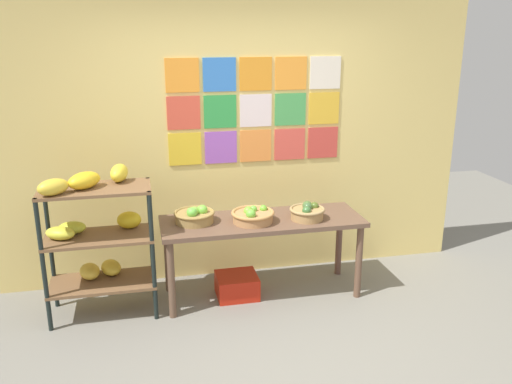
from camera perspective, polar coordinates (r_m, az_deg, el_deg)
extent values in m
plane|color=slate|center=(4.02, 2.98, -18.30)|extent=(9.33, 9.33, 0.00)
cube|color=#E6CA71|center=(5.04, -1.93, 5.34)|extent=(4.44, 0.06, 2.61)
cube|color=orange|center=(4.85, -7.82, 12.14)|extent=(0.30, 0.01, 0.30)
cube|color=blue|center=(4.89, -3.89, 12.29)|extent=(0.30, 0.01, 0.30)
cube|color=orange|center=(4.95, -0.03, 12.39)|extent=(0.30, 0.01, 0.30)
cube|color=orange|center=(5.03, 3.72, 12.43)|extent=(0.30, 0.01, 0.30)
cube|color=white|center=(5.13, 7.34, 12.42)|extent=(0.30, 0.01, 0.30)
cube|color=#DF4E38|center=(4.89, -7.67, 8.29)|extent=(0.30, 0.01, 0.30)
cube|color=green|center=(4.92, -3.81, 8.48)|extent=(0.30, 0.01, 0.30)
cube|color=silver|center=(4.98, -0.03, 8.62)|extent=(0.30, 0.01, 0.30)
cube|color=#46A250|center=(5.06, 3.65, 8.72)|extent=(0.30, 0.01, 0.30)
cube|color=gold|center=(5.17, 7.20, 8.78)|extent=(0.30, 0.01, 0.30)
cube|color=yellow|center=(4.95, -7.52, 4.53)|extent=(0.30, 0.01, 0.30)
cube|color=#9B53BF|center=(4.98, -3.74, 4.73)|extent=(0.30, 0.01, 0.30)
cube|color=orange|center=(5.04, -0.03, 4.91)|extent=(0.30, 0.01, 0.30)
cube|color=#E14F42|center=(5.12, 3.58, 5.07)|extent=(0.30, 0.01, 0.30)
cube|color=#CF4238|center=(5.22, 7.07, 5.21)|extent=(0.30, 0.01, 0.30)
cylinder|color=black|center=(4.51, -21.58, -7.37)|extent=(0.04, 0.04, 1.11)
cylinder|color=black|center=(4.44, -10.85, -6.80)|extent=(0.04, 0.04, 1.11)
cylinder|color=black|center=(4.87, -20.91, -5.46)|extent=(0.04, 0.04, 1.11)
cylinder|color=black|center=(4.81, -11.03, -4.90)|extent=(0.04, 0.04, 1.11)
cube|color=brown|center=(4.75, -15.84, -9.18)|extent=(0.87, 0.44, 0.03)
ellipsoid|color=yellow|center=(4.81, -17.18, -8.02)|extent=(0.21, 0.26, 0.12)
ellipsoid|color=yellow|center=(4.83, -15.08, -7.71)|extent=(0.22, 0.27, 0.12)
cube|color=brown|center=(4.59, -16.25, -4.59)|extent=(0.87, 0.44, 0.02)
ellipsoid|color=yellow|center=(4.58, -20.01, -4.11)|extent=(0.29, 0.24, 0.10)
ellipsoid|color=#D3DB36|center=(4.67, -18.91, -3.61)|extent=(0.23, 0.16, 0.10)
ellipsoid|color=yellow|center=(4.67, -13.28, -2.89)|extent=(0.23, 0.21, 0.14)
cube|color=brown|center=(4.46, -16.68, 0.30)|extent=(0.87, 0.44, 0.02)
ellipsoid|color=gold|center=(4.34, -20.68, 0.49)|extent=(0.28, 0.25, 0.13)
ellipsoid|color=yellow|center=(4.43, -17.71, 1.17)|extent=(0.32, 0.32, 0.13)
ellipsoid|color=yellow|center=(4.57, -14.28, 1.97)|extent=(0.18, 0.29, 0.14)
cube|color=brown|center=(4.72, 0.66, -3.12)|extent=(1.76, 0.61, 0.04)
cylinder|color=brown|center=(4.53, -8.95, -9.17)|extent=(0.06, 0.06, 0.68)
cylinder|color=brown|center=(4.88, 10.82, -7.27)|extent=(0.06, 0.06, 0.68)
cylinder|color=brown|center=(4.97, -9.33, -6.74)|extent=(0.06, 0.06, 0.68)
cylinder|color=brown|center=(5.30, 8.77, -5.19)|extent=(0.06, 0.06, 0.68)
cylinder|color=#AA824E|center=(4.72, 5.42, -2.35)|extent=(0.28, 0.28, 0.09)
torus|color=#A58653|center=(4.70, 5.44, -1.84)|extent=(0.31, 0.31, 0.03)
sphere|color=#4C6A25|center=(4.75, 5.77, -1.57)|extent=(0.07, 0.07, 0.07)
sphere|color=#3B6733|center=(4.65, 5.38, -1.98)|extent=(0.08, 0.08, 0.08)
sphere|color=#4C6022|center=(4.77, 6.20, -1.51)|extent=(0.08, 0.08, 0.08)
sphere|color=#486932|center=(4.75, 5.45, -1.44)|extent=(0.09, 0.09, 0.09)
sphere|color=#406437|center=(4.71, 5.48, -1.58)|extent=(0.08, 0.08, 0.08)
cylinder|color=#9C7C43|center=(4.65, -6.53, -2.71)|extent=(0.32, 0.32, 0.09)
torus|color=olive|center=(4.63, -6.55, -2.20)|extent=(0.35, 0.35, 0.02)
sphere|color=#72C23D|center=(4.63, -5.69, -1.91)|extent=(0.09, 0.09, 0.09)
sphere|color=#7BBE47|center=(4.64, -6.48, -2.03)|extent=(0.07, 0.07, 0.07)
sphere|color=#6FB940|center=(4.66, -5.99, -1.97)|extent=(0.08, 0.08, 0.08)
sphere|color=#68C343|center=(4.57, -6.80, -2.18)|extent=(0.09, 0.09, 0.09)
sphere|color=#78AC46|center=(4.63, -6.92, -2.06)|extent=(0.07, 0.07, 0.07)
sphere|color=#7CB540|center=(4.62, -6.53, -2.03)|extent=(0.08, 0.08, 0.08)
cylinder|color=#B27F4E|center=(4.63, -0.34, -2.71)|extent=(0.34, 0.34, 0.08)
torus|color=#B98449|center=(4.61, -0.34, -2.22)|extent=(0.37, 0.37, 0.03)
sphere|color=#69B73C|center=(4.52, -0.55, -2.35)|extent=(0.09, 0.09, 0.09)
sphere|color=#68B83D|center=(4.66, -0.28, -1.82)|extent=(0.06, 0.06, 0.06)
sphere|color=#74B436|center=(4.63, -0.81, -2.03)|extent=(0.08, 0.08, 0.08)
sphere|color=#6BB633|center=(4.69, 0.78, -1.77)|extent=(0.07, 0.07, 0.07)
cube|color=red|center=(4.92, -2.04, -9.86)|extent=(0.36, 0.33, 0.20)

